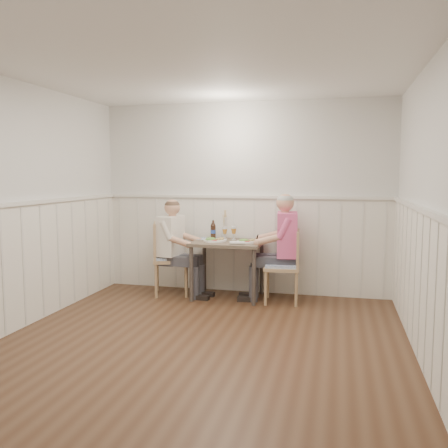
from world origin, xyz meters
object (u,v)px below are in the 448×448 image
at_px(dining_table, 228,249).
at_px(grass_vase, 223,225).
at_px(diner_cream, 174,255).
at_px(chair_right, 286,263).
at_px(man_in_pink, 283,256).
at_px(chair_left, 167,255).
at_px(beer_bottle, 213,230).

bearing_deg(dining_table, grass_vase, 113.81).
height_order(diner_cream, grass_vase, diner_cream).
relative_size(dining_table, chair_right, 0.98).
bearing_deg(diner_cream, man_in_pink, 2.65).
height_order(chair_left, grass_vase, grass_vase).
xyz_separation_m(chair_left, diner_cream, (0.11, -0.03, 0.02)).
bearing_deg(diner_cream, chair_left, 166.83).
bearing_deg(grass_vase, diner_cream, -149.02).
relative_size(chair_right, grass_vase, 2.27).
relative_size(man_in_pink, diner_cream, 1.07).
height_order(chair_right, diner_cream, diner_cream).
xyz_separation_m(man_in_pink, grass_vase, (-0.87, 0.29, 0.34)).
bearing_deg(grass_vase, man_in_pink, -18.52).
bearing_deg(man_in_pink, diner_cream, -177.35).
bearing_deg(chair_left, beer_bottle, 22.39).
height_order(dining_table, grass_vase, grass_vase).
relative_size(chair_left, man_in_pink, 0.70).
xyz_separation_m(chair_left, man_in_pink, (1.57, 0.04, 0.06)).
xyz_separation_m(dining_table, chair_left, (-0.84, -0.02, -0.12)).
bearing_deg(diner_cream, chair_right, -0.39).
distance_m(dining_table, beer_bottle, 0.40).
bearing_deg(beer_bottle, chair_right, -15.04).
bearing_deg(chair_left, man_in_pink, 1.55).
distance_m(chair_left, beer_bottle, 0.72).
bearing_deg(chair_left, dining_table, 1.57).
xyz_separation_m(diner_cream, grass_vase, (0.60, 0.36, 0.38)).
relative_size(dining_table, man_in_pink, 0.65).
xyz_separation_m(dining_table, man_in_pink, (0.73, 0.02, -0.06)).
height_order(chair_right, beer_bottle, beer_bottle).
bearing_deg(grass_vase, chair_left, -154.71).
height_order(chair_right, chair_left, chair_left).
xyz_separation_m(chair_left, grass_vase, (0.70, 0.33, 0.40)).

